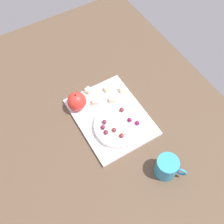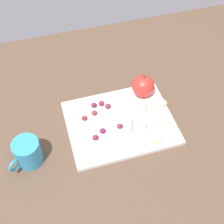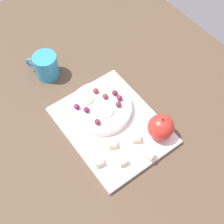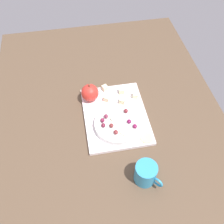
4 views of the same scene
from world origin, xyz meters
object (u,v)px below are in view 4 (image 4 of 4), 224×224
Objects in this scene: grape_5 at (129,121)px; grape_3 at (135,126)px; cracker_0 at (146,138)px; grape_4 at (116,132)px; grape_1 at (103,125)px; cup at (146,173)px; grape_0 at (110,126)px; apple_slice_1 at (116,117)px; serving_dish at (118,124)px; platter at (115,116)px; cheese_cube_0 at (107,99)px; grape_7 at (126,111)px; cheese_cube_3 at (105,88)px; cheese_cube_4 at (122,101)px; apple_whole at (90,93)px; cheese_cube_1 at (135,95)px; grape_6 at (102,120)px; cheese_cube_2 at (122,91)px; grape_2 at (106,116)px; apple_slice_0 at (126,131)px.

grape_3 is at bearing 32.91° from grape_5.
cracker_0 is 2.70× the size of grape_4.
grape_1 is 10.13cm from grape_5.
cracker_0 is 15.94cm from cup.
grape_0 is 4.89cm from apple_slice_1.
grape_1 reaches higher than serving_dish.
grape_5 reaches higher than platter.
cup reaches higher than apple_slice_1.
grape_1 is at bearing -102.26° from grape_3.
cheese_cube_0 is 1.22× the size of grape_1.
platter is at bearing -147.92° from grape_3.
grape_0 is 9.45cm from grape_7.
cheese_cube_3 is 10.65cm from cheese_cube_4.
grape_1 is at bearing 9.75° from apple_whole.
grape_3 reaches higher than cheese_cube_1.
apple_whole is at bearing -108.80° from cheese_cube_0.
grape_5 is (-4.01, 6.02, -0.02)cm from grape_4.
grape_1 is at bearing -0.96° from grape_6.
cheese_cube_4 is 1.22× the size of grape_1.
cheese_cube_2 is (-3.18, 7.28, 0.00)cm from cheese_cube_0.
cheese_cube_2 is at bearing 162.71° from grape_4.
platter is 9.81cm from grape_1.
grape_2 reaches higher than cracker_0.
grape_4 is 7.35cm from apple_slice_1.
grape_3 is 8.05cm from grape_7.
grape_5 reaches higher than cracker_0.
grape_0 is at bearing -51.10° from grape_7.
grape_1 is at bearing -104.07° from grape_0.
grape_5 is (14.57, -6.08, 2.08)cm from cheese_cube_1.
grape_5 is at bearing 23.28° from cheese_cube_0.
cheese_cube_0 is 1.22× the size of grape_6.
cheese_cube_1 is 1.00× the size of cheese_cube_4.
apple_slice_1 is at bearing 5.01° from cheese_cube_3.
cheese_cube_4 is at bearing 135.32° from grape_6.
cheese_cube_0 is 15.54cm from grape_1.
grape_1 is at bearing -62.16° from grape_7.
cup is (24.13, 10.97, -0.58)cm from grape_6.
cheese_cube_0 is 15.78cm from grape_0.
grape_3 is (17.51, 8.10, 2.08)cm from cheese_cube_0.
grape_6 is at bearing -16.27° from cheese_cube_0.
cheese_cube_0 is (-8.25, -2.29, 1.82)cm from platter.
cheese_cube_4 is at bearing 154.39° from apple_slice_1.
grape_0 is 22.73cm from cup.
cracker_0 is (24.84, 4.57, -0.92)cm from cheese_cube_2.
grape_1 is at bearing -31.24° from cheese_cube_2.
cup reaches higher than cheese_cube_0.
grape_0 reaches higher than apple_slice_0.
cup is (19.22, -0.80, -0.47)cm from grape_3.
apple_whole is 41.44cm from cup.
grape_7 is (-12.00, -5.58, 3.09)cm from cracker_0.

